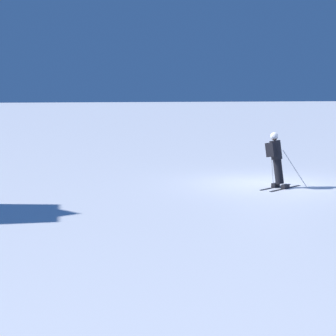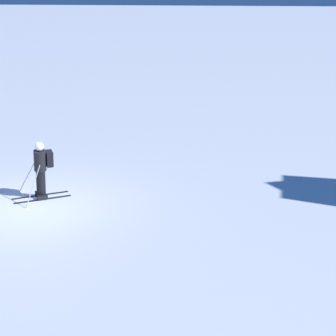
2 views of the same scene
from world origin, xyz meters
name	(u,v)px [view 1 (image 1 of 2)]	position (x,y,z in m)	size (l,w,h in m)	color
ground_plane	(270,184)	(0.00, 0.00, 0.00)	(300.00, 300.00, 0.00)	white
skier	(276,157)	(-0.60, 0.11, 0.96)	(1.45, 1.63, 1.75)	black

